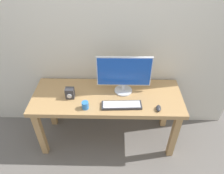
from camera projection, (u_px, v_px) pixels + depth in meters
ground_plane at (108, 137)px, 2.75m from camera, size 6.00×6.00×0.00m
wall_back at (107, 15)px, 2.08m from camera, size 3.16×0.04×3.00m
desk at (107, 102)px, 2.36m from camera, size 1.65×0.61×0.73m
monitor at (124, 74)px, 2.21m from camera, size 0.59×0.20×0.44m
keyboard_primary at (122, 105)px, 2.15m from camera, size 0.42×0.14×0.03m
mouse at (159, 108)px, 2.11m from camera, size 0.06×0.10×0.04m
audio_controller at (70, 93)px, 2.23m from camera, size 0.09×0.09×0.12m
coffee_mug at (85, 105)px, 2.11m from camera, size 0.07×0.07×0.08m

